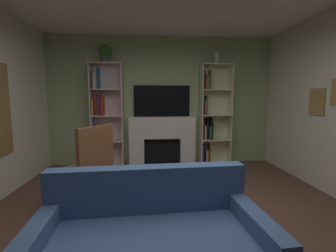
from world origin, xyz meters
name	(u,v)px	position (x,y,z in m)	size (l,w,h in m)	color
ground_plane	(176,229)	(0.00, 0.00, 0.00)	(6.54, 6.54, 0.00)	brown
wall_back_accent	(162,101)	(0.00, 2.75, 1.37)	(4.92, 0.06, 2.74)	#97AF7E
fireplace	(162,140)	(0.00, 2.62, 0.54)	(1.52, 0.51, 1.04)	white
tv	(162,101)	(0.00, 2.69, 1.38)	(1.20, 0.06, 0.66)	black
bookshelf_left	(104,118)	(-1.23, 2.61, 1.02)	(0.65, 0.31, 2.15)	silver
bookshelf_right	(211,117)	(1.07, 2.61, 1.03)	(0.65, 0.32, 2.15)	beige
potted_plant	(105,53)	(-1.15, 2.57, 2.35)	(0.26, 0.26, 0.36)	#49595D
vase_with_flowers	(217,57)	(1.15, 2.57, 2.30)	(0.10, 0.10, 0.43)	silver
couch	(151,251)	(-0.28, -0.75, 0.28)	(1.80, 1.04, 0.85)	#425F8E
armchair	(87,167)	(-1.09, 0.63, 0.55)	(0.79, 0.79, 1.10)	brown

